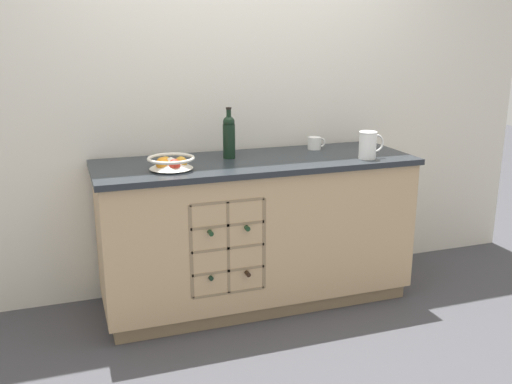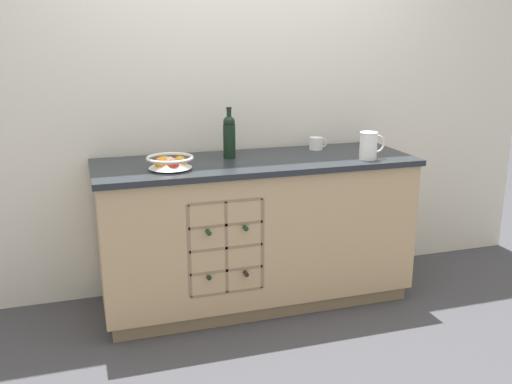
{
  "view_description": "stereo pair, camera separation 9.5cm",
  "coord_description": "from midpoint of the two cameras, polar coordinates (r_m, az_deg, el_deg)",
  "views": [
    {
      "loc": [
        -1.11,
        -3.21,
        1.67
      ],
      "look_at": [
        0.0,
        0.0,
        0.73
      ],
      "focal_mm": 40.0,
      "sensor_mm": 36.0,
      "label": 1
    },
    {
      "loc": [
        -1.02,
        -3.24,
        1.67
      ],
      "look_at": [
        0.0,
        0.0,
        0.73
      ],
      "focal_mm": 40.0,
      "sensor_mm": 36.0,
      "label": 2
    }
  ],
  "objects": [
    {
      "name": "fruit_bowl",
      "position": [
        3.24,
        -9.34,
        2.98
      ],
      "size": [
        0.27,
        0.27,
        0.08
      ],
      "color": "silver",
      "rests_on": "kitchen_island"
    },
    {
      "name": "white_pitcher",
      "position": [
        3.54,
        10.4,
        4.71
      ],
      "size": [
        0.17,
        0.11,
        0.17
      ],
      "color": "white",
      "rests_on": "kitchen_island"
    },
    {
      "name": "standing_wine_bottle",
      "position": [
        3.49,
        -3.5,
        5.65
      ],
      "size": [
        0.08,
        0.08,
        0.31
      ],
      "color": "black",
      "rests_on": "kitchen_island"
    },
    {
      "name": "ground_plane",
      "position": [
        3.78,
        -0.74,
        -10.69
      ],
      "size": [
        14.0,
        14.0,
        0.0
      ],
      "primitive_type": "plane",
      "color": "#424247"
    },
    {
      "name": "back_wall",
      "position": [
        3.78,
        -2.66,
        9.5
      ],
      "size": [
        4.4,
        0.06,
        2.55
      ],
      "primitive_type": "cube",
      "color": "silver",
      "rests_on": "ground_plane"
    },
    {
      "name": "ceramic_mug",
      "position": [
        3.8,
        5.2,
        4.89
      ],
      "size": [
        0.12,
        0.09,
        0.08
      ],
      "color": "white",
      "rests_on": "kitchen_island"
    },
    {
      "name": "kitchen_island",
      "position": [
        3.59,
        -0.8,
        -3.93
      ],
      "size": [
        1.95,
        0.69,
        0.93
      ],
      "color": "#8B7354",
      "rests_on": "ground_plane"
    }
  ]
}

